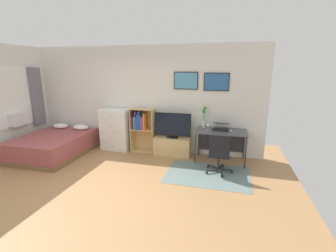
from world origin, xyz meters
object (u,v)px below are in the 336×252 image
(laptop, at_px, (221,127))
(dresser, at_px, (116,130))
(bookshelf, at_px, (141,126))
(wine_glass, at_px, (208,125))
(computer_mouse, at_px, (231,131))
(bamboo_vase, at_px, (204,118))
(tv_stand, at_px, (173,146))
(bed, at_px, (55,145))
(desk, at_px, (221,135))
(office_chair, at_px, (219,153))
(television, at_px, (173,125))

(laptop, bearing_deg, dresser, -174.58)
(bookshelf, bearing_deg, wine_glass, -7.41)
(computer_mouse, distance_m, bamboo_vase, 0.73)
(tv_stand, bearing_deg, laptop, -1.03)
(dresser, bearing_deg, bookshelf, 5.17)
(bamboo_vase, bearing_deg, wine_glass, -64.74)
(bed, relative_size, computer_mouse, 18.60)
(desk, xyz_separation_m, wine_glass, (-0.30, -0.13, 0.26))
(office_chair, relative_size, laptop, 1.97)
(bookshelf, relative_size, wine_glass, 6.32)
(desk, relative_size, wine_glass, 6.42)
(dresser, xyz_separation_m, wine_glass, (2.43, -0.16, 0.32))
(dresser, distance_m, computer_mouse, 2.96)
(bamboo_vase, relative_size, wine_glass, 2.83)
(tv_stand, relative_size, desk, 0.79)
(dresser, distance_m, tv_stand, 1.59)
(bed, bearing_deg, dresser, 27.73)
(bookshelf, relative_size, television, 1.24)
(office_chair, bearing_deg, laptop, 90.88)
(bookshelf, xyz_separation_m, desk, (2.03, -0.09, -0.07))
(laptop, height_order, wine_glass, wine_glass)
(dresser, bearing_deg, bamboo_vase, 2.79)
(office_chair, xyz_separation_m, bamboo_vase, (-0.43, 0.95, 0.51))
(bamboo_vase, bearing_deg, tv_stand, -172.62)
(tv_stand, xyz_separation_m, office_chair, (1.18, -0.85, 0.23))
(bamboo_vase, xyz_separation_m, wine_glass, (0.13, -0.27, -0.10))
(tv_stand, xyz_separation_m, computer_mouse, (1.40, -0.15, 0.53))
(bed, bearing_deg, wine_glass, 7.47)
(television, xyz_separation_m, computer_mouse, (1.40, -0.12, -0.01))
(dresser, distance_m, wine_glass, 2.46)
(desk, relative_size, bamboo_vase, 2.27)
(tv_stand, height_order, bamboo_vase, bamboo_vase)
(tv_stand, height_order, wine_glass, wine_glass)
(bed, relative_size, wine_glass, 10.75)
(tv_stand, xyz_separation_m, desk, (1.18, -0.04, 0.39))
(laptop, relative_size, computer_mouse, 4.20)
(television, distance_m, computer_mouse, 1.40)
(television, height_order, wine_glass, television)
(tv_stand, bearing_deg, bamboo_vase, 7.38)
(bookshelf, height_order, tv_stand, bookshelf)
(tv_stand, bearing_deg, wine_glass, -11.34)
(bamboo_vase, bearing_deg, television, -170.95)
(bed, xyz_separation_m, computer_mouse, (4.29, 0.61, 0.50))
(bookshelf, bearing_deg, dresser, -174.83)
(bed, relative_size, office_chair, 2.25)
(dresser, bearing_deg, office_chair, -16.97)
(computer_mouse, bearing_deg, wine_glass, -176.74)
(television, height_order, computer_mouse, television)
(tv_stand, bearing_deg, bookshelf, 176.72)
(bookshelf, distance_m, computer_mouse, 2.26)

